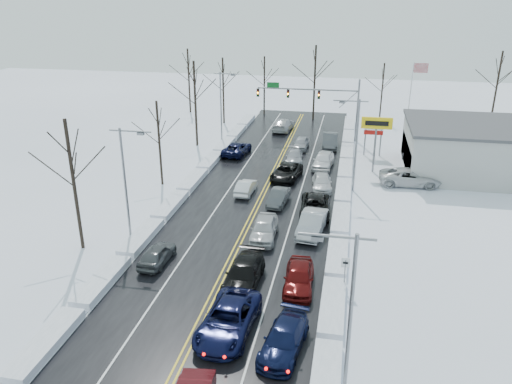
% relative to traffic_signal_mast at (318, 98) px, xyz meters
% --- Properties ---
extents(ground, '(160.00, 160.00, 0.00)m').
position_rel_traffic_signal_mast_xyz_m(ground, '(-3.45, -27.99, -5.48)').
color(ground, white).
rests_on(ground, ground).
extents(road_surface, '(14.00, 84.00, 0.01)m').
position_rel_traffic_signal_mast_xyz_m(road_surface, '(-3.45, -25.99, -5.47)').
color(road_surface, black).
rests_on(road_surface, ground).
extents(snow_bank_left, '(1.47, 72.00, 0.55)m').
position_rel_traffic_signal_mast_xyz_m(snow_bank_left, '(-11.05, -25.99, -5.48)').
color(snow_bank_left, white).
rests_on(snow_bank_left, ground).
extents(snow_bank_right, '(1.47, 72.00, 0.55)m').
position_rel_traffic_signal_mast_xyz_m(snow_bank_right, '(4.15, -25.99, -5.48)').
color(snow_bank_right, white).
rests_on(snow_bank_right, ground).
extents(traffic_signal_mast, '(13.28, 0.39, 8.00)m').
position_rel_traffic_signal_mast_xyz_m(traffic_signal_mast, '(0.00, 0.00, 0.00)').
color(traffic_signal_mast, slate).
rests_on(traffic_signal_mast, ground).
extents(tires_plus_sign, '(3.20, 0.34, 6.00)m').
position_rel_traffic_signal_mast_xyz_m(tires_plus_sign, '(7.05, -12.00, -0.49)').
color(tires_plus_sign, slate).
rests_on(tires_plus_sign, ground).
extents(used_vehicles_sign, '(2.20, 0.22, 4.65)m').
position_rel_traffic_signal_mast_xyz_m(used_vehicles_sign, '(7.05, -5.99, -2.16)').
color(used_vehicles_sign, slate).
rests_on(used_vehicles_sign, ground).
extents(speed_limit_sign, '(0.55, 0.09, 2.35)m').
position_rel_traffic_signal_mast_xyz_m(speed_limit_sign, '(4.75, -35.99, -3.84)').
color(speed_limit_sign, slate).
rests_on(speed_limit_sign, ground).
extents(flagpole, '(1.87, 1.20, 10.00)m').
position_rel_traffic_signal_mast_xyz_m(flagpole, '(11.72, 2.01, 0.45)').
color(flagpole, silver).
rests_on(flagpole, ground).
extents(dealership_building, '(20.40, 12.40, 5.30)m').
position_rel_traffic_signal_mast_xyz_m(dealership_building, '(20.53, -9.99, -2.82)').
color(dealership_building, '#A7A7A2').
rests_on(dealership_building, ground).
extents(streetlight_se, '(3.20, 0.25, 9.00)m').
position_rel_traffic_signal_mast_xyz_m(streetlight_se, '(4.85, -45.99, -0.17)').
color(streetlight_se, slate).
rests_on(streetlight_se, ground).
extents(streetlight_ne, '(3.20, 0.25, 9.00)m').
position_rel_traffic_signal_mast_xyz_m(streetlight_ne, '(4.85, -17.99, -0.17)').
color(streetlight_ne, slate).
rests_on(streetlight_ne, ground).
extents(streetlight_sw, '(3.20, 0.25, 9.00)m').
position_rel_traffic_signal_mast_xyz_m(streetlight_sw, '(-11.74, -31.99, -0.17)').
color(streetlight_sw, slate).
rests_on(streetlight_sw, ground).
extents(streetlight_nw, '(3.20, 0.25, 9.00)m').
position_rel_traffic_signal_mast_xyz_m(streetlight_nw, '(-11.74, -3.99, -0.17)').
color(streetlight_nw, slate).
rests_on(streetlight_nw, ground).
extents(tree_left_b, '(4.00, 4.00, 10.00)m').
position_rel_traffic_signal_mast_xyz_m(tree_left_b, '(-14.95, -33.99, 1.51)').
color(tree_left_b, '#2D231C').
rests_on(tree_left_b, ground).
extents(tree_left_c, '(3.40, 3.40, 8.50)m').
position_rel_traffic_signal_mast_xyz_m(tree_left_c, '(-13.95, -19.99, 0.46)').
color(tree_left_c, '#2D231C').
rests_on(tree_left_c, ground).
extents(tree_left_d, '(4.20, 4.20, 10.50)m').
position_rel_traffic_signal_mast_xyz_m(tree_left_d, '(-14.65, -5.99, 1.86)').
color(tree_left_d, '#2D231C').
rests_on(tree_left_d, ground).
extents(tree_left_e, '(3.80, 3.80, 9.50)m').
position_rel_traffic_signal_mast_xyz_m(tree_left_e, '(-14.25, 6.01, 1.16)').
color(tree_left_e, '#2D231C').
rests_on(tree_left_e, ground).
extents(tree_far_a, '(4.00, 4.00, 10.00)m').
position_rel_traffic_signal_mast_xyz_m(tree_far_a, '(-21.45, 12.01, 1.51)').
color(tree_far_a, '#2D231C').
rests_on(tree_far_a, ground).
extents(tree_far_b, '(3.60, 3.60, 9.00)m').
position_rel_traffic_signal_mast_xyz_m(tree_far_b, '(-9.45, 13.01, 0.81)').
color(tree_far_b, '#2D231C').
rests_on(tree_far_b, ground).
extents(tree_far_c, '(4.40, 4.40, 11.00)m').
position_rel_traffic_signal_mast_xyz_m(tree_far_c, '(-1.45, 11.01, 2.21)').
color(tree_far_c, '#2D231C').
rests_on(tree_far_c, ground).
extents(tree_far_d, '(3.40, 3.40, 8.50)m').
position_rel_traffic_signal_mast_xyz_m(tree_far_d, '(8.55, 12.51, 0.46)').
color(tree_far_d, '#2D231C').
rests_on(tree_far_d, ground).
extents(tree_far_e, '(4.20, 4.20, 10.50)m').
position_rel_traffic_signal_mast_xyz_m(tree_far_e, '(24.55, 13.01, 1.86)').
color(tree_far_e, '#2D231C').
rests_on(tree_far_e, ground).
extents(queued_car_2, '(3.11, 6.13, 1.66)m').
position_rel_traffic_signal_mast_xyz_m(queued_car_2, '(-1.58, -41.71, -5.48)').
color(queued_car_2, black).
rests_on(queued_car_2, ground).
extents(queued_car_3, '(2.29, 5.45, 1.57)m').
position_rel_traffic_signal_mast_xyz_m(queued_car_3, '(-1.80, -36.65, -5.48)').
color(queued_car_3, black).
rests_on(queued_car_3, ground).
extents(queued_car_4, '(2.15, 4.93, 1.65)m').
position_rel_traffic_signal_mast_xyz_m(queued_car_4, '(-1.69, -29.74, -5.48)').
color(queued_car_4, silver).
rests_on(queued_car_4, ground).
extents(queued_car_5, '(1.80, 4.21, 1.35)m').
position_rel_traffic_signal_mast_xyz_m(queued_car_5, '(-1.61, -22.74, -5.48)').
color(queued_car_5, '#404345').
rests_on(queued_car_5, ground).
extents(queued_car_6, '(3.19, 5.67, 1.50)m').
position_rel_traffic_signal_mast_xyz_m(queued_car_6, '(-1.82, -16.00, -5.48)').
color(queued_car_6, black).
rests_on(queued_car_6, ground).
extents(queued_car_7, '(2.32, 4.76, 1.33)m').
position_rel_traffic_signal_mast_xyz_m(queued_car_7, '(-1.70, -10.35, -5.48)').
color(queued_car_7, '#9D9FA5').
rests_on(queued_car_7, ground).
extents(queued_car_8, '(1.87, 4.31, 1.45)m').
position_rel_traffic_signal_mast_xyz_m(queued_car_8, '(-1.52, -4.92, -5.48)').
color(queued_car_8, '#A1A3A9').
rests_on(queued_car_8, ground).
extents(queued_car_11, '(2.64, 5.12, 1.42)m').
position_rel_traffic_signal_mast_xyz_m(queued_car_11, '(1.76, -42.68, -5.48)').
color(queued_car_11, black).
rests_on(queued_car_11, ground).
extents(queued_car_12, '(2.12, 4.81, 1.61)m').
position_rel_traffic_signal_mast_xyz_m(queued_car_12, '(1.82, -36.36, -5.48)').
color(queued_car_12, '#530B0B').
rests_on(queued_car_12, ground).
extents(queued_car_13, '(2.30, 5.28, 1.69)m').
position_rel_traffic_signal_mast_xyz_m(queued_car_13, '(1.94, -28.15, -5.48)').
color(queued_car_13, '#A4A6AC').
rests_on(queued_car_13, ground).
extents(queued_car_14, '(2.85, 5.66, 1.53)m').
position_rel_traffic_signal_mast_xyz_m(queued_car_14, '(1.87, -24.44, -5.48)').
color(queued_car_14, black).
rests_on(queued_car_14, ground).
extents(queued_car_15, '(2.34, 4.75, 1.33)m').
position_rel_traffic_signal_mast_xyz_m(queued_car_15, '(2.00, -18.08, -5.48)').
color(queued_car_15, silver).
rests_on(queued_car_15, ground).
extents(queued_car_16, '(2.45, 5.18, 1.71)m').
position_rel_traffic_signal_mast_xyz_m(queued_car_16, '(1.67, -11.66, -5.48)').
color(queued_car_16, silver).
rests_on(queued_car_16, ground).
extents(queued_car_17, '(2.04, 5.30, 1.72)m').
position_rel_traffic_signal_mast_xyz_m(queued_car_17, '(1.95, -3.54, -5.48)').
color(queued_car_17, '#44464A').
rests_on(queued_car_17, ground).
extents(oncoming_car_0, '(1.55, 4.07, 1.32)m').
position_rel_traffic_signal_mast_xyz_m(oncoming_car_0, '(-5.09, -20.79, -5.48)').
color(oncoming_car_0, white).
rests_on(oncoming_car_0, ground).
extents(oncoming_car_1, '(3.00, 5.61, 1.50)m').
position_rel_traffic_signal_mast_xyz_m(oncoming_car_1, '(-8.80, -8.78, -5.48)').
color(oncoming_car_1, black).
rests_on(oncoming_car_1, ground).
extents(oncoming_car_2, '(2.85, 5.97, 1.68)m').
position_rel_traffic_signal_mast_xyz_m(oncoming_car_2, '(-5.00, 3.47, -5.48)').
color(oncoming_car_2, '#B8B8BA').
rests_on(oncoming_car_2, ground).
extents(oncoming_car_3, '(1.82, 4.14, 1.39)m').
position_rel_traffic_signal_mast_xyz_m(oncoming_car_3, '(-8.50, -35.07, -5.48)').
color(oncoming_car_3, '#44484A').
rests_on(oncoming_car_3, ground).
extents(parked_car_0, '(6.18, 3.04, 1.69)m').
position_rel_traffic_signal_mast_xyz_m(parked_car_0, '(10.63, -15.39, -5.48)').
color(parked_car_0, silver).
rests_on(parked_car_0, ground).
extents(parked_car_1, '(2.51, 5.36, 1.51)m').
position_rel_traffic_signal_mast_xyz_m(parked_car_1, '(13.39, -11.31, -5.48)').
color(parked_car_1, '#474A4C').
rests_on(parked_car_1, ground).
extents(parked_car_2, '(2.53, 4.98, 1.62)m').
position_rel_traffic_signal_mast_xyz_m(parked_car_2, '(11.61, -5.73, -5.48)').
color(parked_car_2, black).
rests_on(parked_car_2, ground).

